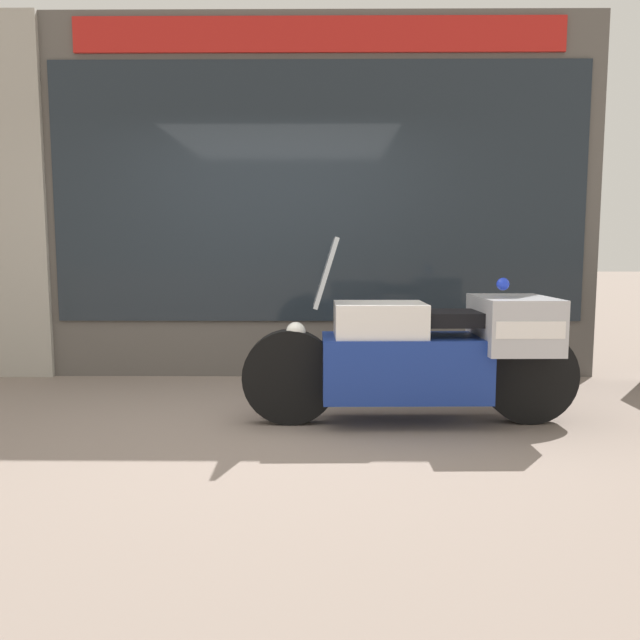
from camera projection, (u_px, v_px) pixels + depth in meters
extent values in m
plane|color=gray|center=(256.00, 429.00, 4.31)|extent=(60.00, 60.00, 0.00)
cube|color=#56514C|center=(277.00, 200.00, 6.10)|extent=(6.16, 0.40, 3.43)
cube|color=#A39E93|center=(11.00, 201.00, 6.15)|extent=(0.91, 0.55, 3.43)
cube|color=#1E262D|center=(319.00, 193.00, 5.88)|extent=(5.03, 0.02, 2.43)
cube|color=red|center=(319.00, 34.00, 5.71)|extent=(4.53, 0.03, 0.32)
cube|color=slate|center=(315.00, 345.00, 6.27)|extent=(4.81, 0.30, 0.55)
cube|color=silver|center=(315.00, 243.00, 6.29)|extent=(4.81, 0.02, 1.53)
cube|color=beige|center=(315.00, 165.00, 6.07)|extent=(4.81, 0.30, 0.03)
cube|color=black|center=(130.00, 161.00, 6.08)|extent=(0.18, 0.04, 0.05)
cube|color=navy|center=(222.00, 161.00, 6.07)|extent=(0.18, 0.04, 0.05)
cube|color=#B7B2A8|center=(315.00, 160.00, 6.06)|extent=(0.18, 0.04, 0.05)
cube|color=#C68E19|center=(408.00, 160.00, 6.06)|extent=(0.18, 0.04, 0.05)
cube|color=#195623|center=(501.00, 160.00, 6.05)|extent=(0.18, 0.04, 0.05)
cube|color=red|center=(164.00, 305.00, 6.17)|extent=(0.19, 0.04, 0.27)
cube|color=#2D8E42|center=(315.00, 305.00, 6.16)|extent=(0.19, 0.03, 0.27)
cube|color=orange|center=(467.00, 305.00, 6.15)|extent=(0.19, 0.03, 0.27)
cylinder|color=black|center=(290.00, 377.00, 4.42)|extent=(0.68, 0.15, 0.67)
cylinder|color=black|center=(529.00, 376.00, 4.44)|extent=(0.68, 0.15, 0.67)
cube|color=navy|center=(404.00, 367.00, 4.43)|extent=(1.17, 0.55, 0.44)
cube|color=white|center=(380.00, 322.00, 4.39)|extent=(0.64, 0.49, 0.27)
cube|color=black|center=(442.00, 318.00, 4.39)|extent=(0.68, 0.41, 0.10)
cube|color=#B7B7BC|center=(513.00, 324.00, 4.40)|extent=(0.52, 0.71, 0.38)
cube|color=white|center=(513.00, 324.00, 4.40)|extent=(0.47, 0.72, 0.11)
cube|color=#B2BCC6|center=(326.00, 272.00, 4.34)|extent=(0.18, 0.37, 0.49)
sphere|color=white|center=(296.00, 332.00, 4.39)|extent=(0.14, 0.14, 0.14)
sphere|color=blue|center=(503.00, 284.00, 4.37)|extent=(0.09, 0.09, 0.09)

